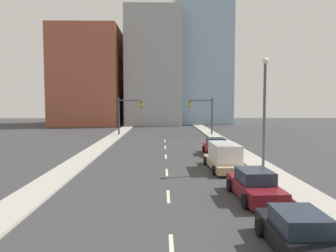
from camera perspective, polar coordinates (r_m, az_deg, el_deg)
The scene contains 18 objects.
sidewalk_left at distance 52.67m, azimuth -8.49°, elevation -1.19°, with size 2.05×98.86×0.15m.
sidewalk_right at distance 52.75m, azimuth 7.19°, elevation -1.17°, with size 2.05×98.86×0.15m.
lane_stripe_at_8m at distance 11.79m, azimuth 0.63°, elevation -20.57°, with size 0.16×2.40×0.01m, color beige.
lane_stripe_at_14m at distance 17.59m, azimuth 0.05°, elevation -12.13°, with size 0.16×2.40×0.01m, color beige.
lane_stripe_at_20m at distance 23.30m, azimuth -0.21°, elevation -8.07°, with size 0.16×2.40×0.01m, color beige.
lane_stripe_at_27m at distance 29.94m, azimuth -0.39°, elevation -5.33°, with size 0.16×2.40×0.01m, color beige.
lane_stripe_at_33m at distance 35.93m, azimuth -0.49°, elevation -3.74°, with size 0.16×2.40×0.01m, color beige.
lane_stripe_at_39m at distance 42.15m, azimuth -0.56°, elevation -2.57°, with size 0.16×2.40×0.01m, color beige.
building_brick_left at distance 75.14m, azimuth -13.60°, elevation 8.21°, with size 14.00×16.00×20.81m.
building_office_center at distance 77.55m, azimuth -2.43°, elevation 9.72°, with size 12.00×20.00×24.93m.
building_glass_right at distance 82.81m, azimuth 5.53°, elevation 13.60°, with size 13.00×20.00×37.13m.
traffic_signal_left at distance 49.11m, azimuth -7.34°, elevation 2.58°, with size 3.68×0.35×5.62m.
traffic_signal_right at distance 49.22m, azimuth 6.44°, elevation 2.59°, with size 3.68×0.35×5.62m.
street_lamp at distance 24.15m, azimuth 16.44°, elevation 3.39°, with size 0.44×0.44×8.05m.
sedan_black at distance 12.03m, azimuth 21.90°, elevation -17.09°, with size 2.02×4.40×1.39m.
sedan_maroon at distance 17.53m, azimuth 14.85°, elevation -10.00°, with size 2.20×4.85×1.51m.
box_truck_tan at distance 24.33m, azimuth 9.72°, elevation -5.38°, with size 2.43×5.90×1.98m.
sedan_red at distance 31.54m, azimuth 8.32°, elevation -3.63°, with size 2.21×4.30×1.54m.
Camera 1 is at (-0.30, -2.56, 4.94)m, focal length 35.00 mm.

